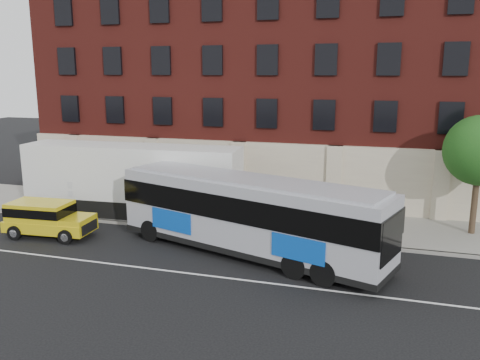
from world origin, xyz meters
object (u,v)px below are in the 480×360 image
(street_tree, at_px, (480,153))
(yellow_suv, at_px, (46,217))
(sign_pole, at_px, (72,195))
(shipping_container, at_px, (132,182))
(city_bus, at_px, (249,213))

(street_tree, relative_size, yellow_suv, 1.27)
(yellow_suv, bearing_deg, street_tree, 16.79)
(sign_pole, height_order, shipping_container, shipping_container)
(sign_pole, xyz_separation_m, yellow_suv, (0.59, -3.14, -0.40))
(sign_pole, xyz_separation_m, shipping_container, (3.21, 1.40, 0.67))
(sign_pole, relative_size, street_tree, 0.40)
(city_bus, distance_m, shipping_container, 9.26)
(street_tree, bearing_deg, shipping_container, -174.14)
(sign_pole, relative_size, yellow_suv, 0.51)
(sign_pole, relative_size, shipping_container, 0.19)
(street_tree, height_order, yellow_suv, street_tree)
(yellow_suv, bearing_deg, city_bus, 2.33)
(yellow_suv, relative_size, shipping_container, 0.37)
(yellow_suv, distance_m, shipping_container, 5.35)
(sign_pole, bearing_deg, shipping_container, 23.62)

